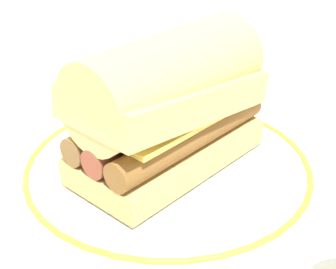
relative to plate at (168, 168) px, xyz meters
The scene contains 4 objects.
ground_plane 0.04m from the plate, 136.59° to the right, with size 1.50×1.50×0.00m, color white.
plate is the anchor object (origin of this frame).
sausage_sandwich 0.07m from the plate, 90.00° to the right, with size 0.21×0.15×0.13m.
butter_knife 0.20m from the plate, 87.94° to the left, with size 0.10×0.13×0.01m.
Camera 1 is at (-0.17, -0.34, 0.28)m, focal length 54.35 mm.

